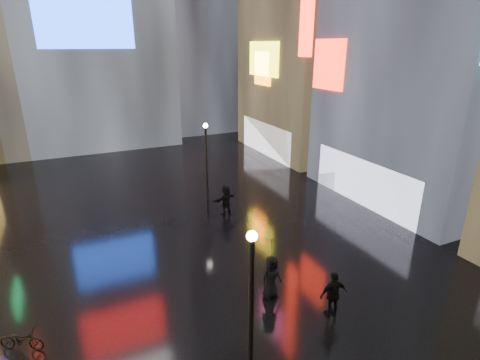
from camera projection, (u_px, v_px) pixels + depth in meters
ground at (184, 217)px, 22.73m from camera, size 140.00×140.00×0.00m
lamp_near at (251, 302)px, 10.66m from camera, size 0.30×0.30×5.20m
lamp_far at (207, 158)px, 24.22m from camera, size 0.30×0.30×5.20m
pedestrian_3 at (333, 294)px, 14.16m from camera, size 1.16×0.60×1.90m
pedestrian_4 at (271, 277)px, 15.25m from camera, size 0.98×0.71×1.85m
pedestrian_5 at (226, 200)px, 22.76m from camera, size 1.81×1.02×1.86m
umbrella_2 at (272, 248)px, 14.79m from camera, size 1.31×1.31×0.84m
bicycle at (21, 339)px, 12.71m from camera, size 1.62×1.22×0.82m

